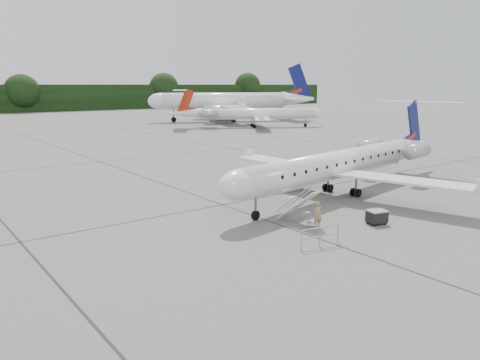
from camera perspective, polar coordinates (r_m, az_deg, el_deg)
ground at (r=30.32m, az=13.87°, el=-3.95°), size 320.00×320.00×0.00m
main_regional_jet at (r=34.05m, az=11.67°, el=3.46°), size 28.13×22.21×6.55m
airstair at (r=27.29m, az=7.10°, el=-3.18°), size 1.23×2.58×2.05m
passenger at (r=26.58m, az=9.49°, el=-4.20°), size 0.63×0.48×1.56m
safety_railing at (r=23.68m, az=9.72°, el=-6.89°), size 2.18×0.50×1.00m
baggage_cart at (r=28.20m, az=16.34°, el=-4.32°), size 1.19×1.06×0.88m
bg_narrowbody at (r=103.85m, az=-2.06°, el=10.59°), size 41.74×36.74×12.44m
bg_regional_right at (r=88.88m, az=2.25°, el=8.72°), size 33.41×30.72×7.14m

